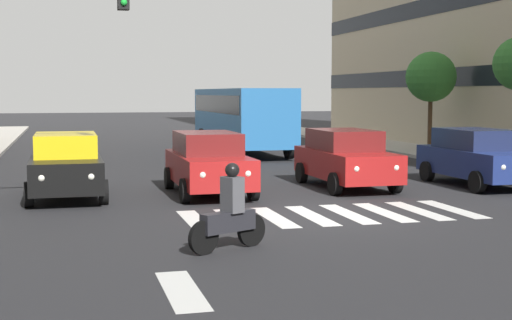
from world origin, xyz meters
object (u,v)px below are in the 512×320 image
at_px(car_0, 477,157).
at_px(car_2, 208,162).
at_px(car_1, 345,158).
at_px(motorcycle_with_rider, 229,214).
at_px(car_3, 66,165).
at_px(bus_behind_traffic, 241,113).
at_px(street_tree_2, 431,77).

xyz_separation_m(car_0, car_2, (8.22, -0.31, 0.00)).
bearing_deg(car_1, motorcycle_with_rider, 55.13).
bearing_deg(motorcycle_with_rider, car_3, -69.49).
height_order(car_3, motorcycle_with_rider, car_3).
distance_m(bus_behind_traffic, street_tree_2, 8.90).
relative_size(motorcycle_with_rider, street_tree_2, 0.35).
xyz_separation_m(car_0, street_tree_2, (-4.08, -10.51, 2.64)).
bearing_deg(car_2, car_0, 177.86).
xyz_separation_m(car_2, motorcycle_with_rider, (1.02, 7.18, -0.24)).
distance_m(car_0, car_2, 8.22).
bearing_deg(motorcycle_with_rider, street_tree_2, -127.47).
height_order(car_2, bus_behind_traffic, bus_behind_traffic).
relative_size(car_0, motorcycle_with_rider, 2.83).
xyz_separation_m(car_1, street_tree_2, (-8.09, -9.87, 2.64)).
xyz_separation_m(car_3, bus_behind_traffic, (-8.03, -13.20, 0.97)).
bearing_deg(car_0, car_2, -2.14).
height_order(motorcycle_with_rider, street_tree_2, street_tree_2).
distance_m(motorcycle_with_rider, street_tree_2, 22.09).
xyz_separation_m(car_0, car_1, (4.01, -0.63, 0.00)).
bearing_deg(car_1, bus_behind_traffic, -90.00).
distance_m(car_2, bus_behind_traffic, 14.18).
bearing_deg(car_3, car_1, -179.86).
bearing_deg(bus_behind_traffic, motorcycle_with_rider, 75.81).
xyz_separation_m(car_1, bus_behind_traffic, (0.00, -13.18, 0.97)).
height_order(car_0, motorcycle_with_rider, car_0).
relative_size(car_2, car_3, 1.00).
bearing_deg(car_3, motorcycle_with_rider, 110.51).
relative_size(car_2, bus_behind_traffic, 0.42).
relative_size(car_0, car_2, 1.00).
relative_size(bus_behind_traffic, motorcycle_with_rider, 6.69).
height_order(car_2, motorcycle_with_rider, car_2).
bearing_deg(car_3, bus_behind_traffic, -121.32).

